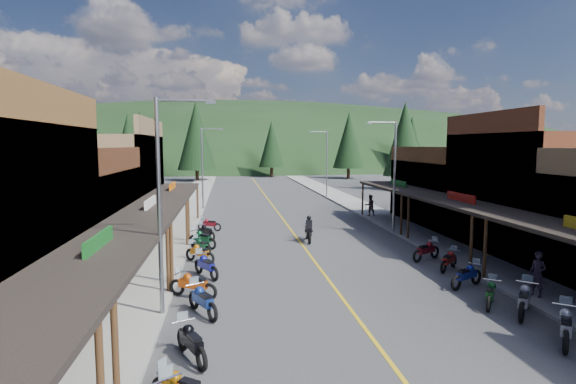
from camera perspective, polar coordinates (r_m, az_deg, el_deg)
name	(u,v)px	position (r m, az deg, el deg)	size (l,w,h in m)	color
ground	(319,267)	(23.81, 3.90, -9.44)	(220.00, 220.00, 0.00)	#38383A
centerline	(277,211)	(43.20, -1.42, -2.42)	(0.15, 90.00, 0.01)	gold
sidewalk_west	(185,212)	(43.13, -13.00, -2.50)	(3.40, 94.00, 0.15)	gray
sidewalk_east	(364,209)	(44.96, 9.67, -2.09)	(3.40, 94.00, 0.15)	gray
shop_west_2	(49,219)	(26.12, -28.04, -3.08)	(10.90, 9.00, 6.20)	#3F2111
shop_west_3	(100,184)	(35.11, -22.75, 0.94)	(10.90, 10.20, 8.20)	brown
shop_east_2	(541,193)	(30.53, 29.50, -0.07)	(10.90, 9.00, 8.20)	#562B19
shop_east_3	(458,192)	(38.65, 20.79, -0.03)	(10.90, 10.20, 6.20)	#4C2D16
streetlight_0	(163,197)	(16.74, -15.56, -0.64)	(2.16, 0.18, 8.00)	gray
streetlight_1	(204,164)	(44.58, -10.66, 3.49)	(2.16, 0.18, 8.00)	gray
streetlight_2	(393,171)	(32.66, 13.14, 2.56)	(2.16, 0.18, 8.00)	gray
streetlight_3	(326,161)	(53.77, 4.79, 3.98)	(2.16, 0.18, 8.00)	gray
ridge_hill	(241,163)	(157.67, -5.99, 3.67)	(310.00, 140.00, 60.00)	black
pine_0	(24,144)	(91.58, -30.53, 5.27)	(5.04, 5.04, 11.00)	black
pine_1	(128,140)	(94.49, -19.61, 6.20)	(5.88, 5.88, 12.50)	black
pine_2	(196,135)	(80.67, -11.57, 7.06)	(6.72, 6.72, 14.00)	black
pine_3	(272,144)	(88.90, -2.10, 6.09)	(5.04, 5.04, 11.00)	black
pine_4	(349,140)	(85.53, 7.73, 6.55)	(5.88, 5.88, 12.50)	black
pine_5	(405,137)	(102.09, 14.68, 6.74)	(6.72, 6.72, 14.00)	black
pine_6	(476,144)	(100.21, 22.80, 5.62)	(5.04, 5.04, 11.00)	black
pine_7	(95,141)	(102.21, -23.33, 6.02)	(5.88, 5.88, 12.50)	black
pine_8	(95,148)	(64.85, -23.30, 5.20)	(4.48, 4.48, 10.00)	black
pine_9	(411,145)	(73.30, 15.41, 5.82)	(4.93, 4.93, 10.80)	black
pine_10	(141,142)	(73.70, -18.22, 6.05)	(5.38, 5.38, 11.60)	black
pine_11	(405,139)	(65.31, 14.59, 6.56)	(5.82, 5.82, 12.40)	black
bike_west_4	(191,341)	(14.17, -12.17, -17.96)	(0.71, 2.14, 1.22)	black
bike_west_5	(203,299)	(17.42, -10.79, -13.20)	(0.74, 2.22, 1.27)	navy
bike_west_6	(193,283)	(19.36, -11.99, -11.28)	(0.73, 2.19, 1.25)	#A13D0B
bike_west_7	(206,264)	(22.11, -10.36, -9.04)	(0.74, 2.21, 1.26)	navy
bike_west_8	(200,252)	(24.82, -11.15, -7.49)	(0.69, 2.07, 1.18)	#A25A0B
bike_west_9	(201,245)	(26.76, -10.95, -6.63)	(0.62, 1.86, 1.06)	#0C3C1E
bike_west_10	(202,238)	(28.25, -10.82, -5.74)	(0.74, 2.23, 1.27)	#0C3C1F
bike_west_11	(206,231)	(30.68, -10.37, -4.91)	(0.68, 2.03, 1.16)	black
bike_west_12	(209,224)	(33.75, -9.96, -3.98)	(0.63, 1.88, 1.08)	maroon
bike_east_3	(565,324)	(17.28, 31.77, -14.10)	(0.77, 2.31, 1.32)	#A3A2A8
bike_east_4	(525,298)	(19.25, 27.83, -11.83)	(0.78, 2.33, 1.33)	gray
bike_east_5	(491,293)	(19.73, 24.34, -11.56)	(0.65, 1.96, 1.12)	#0C4014
bike_east_6	(467,274)	(21.79, 21.74, -9.69)	(0.70, 2.10, 1.20)	navy
bike_east_7	(449,259)	(24.34, 19.76, -8.05)	(0.67, 2.00, 1.15)	maroon
bike_east_8	(426,250)	(25.97, 17.16, -6.99)	(0.72, 2.15, 1.23)	maroon
rider_on_bike	(308,231)	(29.56, 2.60, -4.96)	(0.97, 2.40, 1.78)	black
pedestrian_east_a	(538,274)	(21.23, 29.12, -9.06)	(0.69, 0.45, 1.88)	#281E2E
pedestrian_east_b	(370,205)	(39.96, 10.37, -1.67)	(0.89, 0.51, 1.84)	#4D3731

